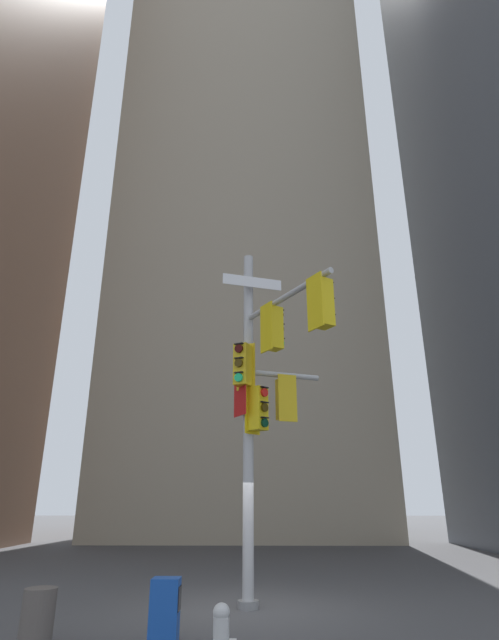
# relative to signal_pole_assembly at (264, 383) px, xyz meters

# --- Properties ---
(ground) EXTENTS (120.00, 120.00, 0.00)m
(ground) POSITION_rel_signal_pole_assembly_xyz_m (-0.38, 0.44, -4.68)
(ground) COLOR #474749
(building_mid_block) EXTENTS (16.52, 16.52, 51.41)m
(building_mid_block) POSITION_rel_signal_pole_assembly_xyz_m (-1.03, 23.34, 21.03)
(building_mid_block) COLOR tan
(building_mid_block) RESTS_ON ground
(signal_pole_assembly) EXTENTS (2.42, 3.55, 8.18)m
(signal_pole_assembly) POSITION_rel_signal_pole_assembly_xyz_m (0.00, 0.00, 0.00)
(signal_pole_assembly) COLOR #B2B2B5
(signal_pole_assembly) RESTS_ON ground
(fire_hydrant) EXTENTS (0.33, 0.23, 0.82)m
(fire_hydrant) POSITION_rel_signal_pole_assembly_xyz_m (-0.68, -3.58, -4.25)
(fire_hydrant) COLOR silver
(fire_hydrant) RESTS_ON ground
(newspaper_box) EXTENTS (0.45, 0.36, 0.97)m
(newspaper_box) POSITION_rel_signal_pole_assembly_xyz_m (-1.64, -2.45, -4.19)
(newspaper_box) COLOR #194CB2
(newspaper_box) RESTS_ON ground
(trash_bin) EXTENTS (0.51, 0.51, 0.83)m
(trash_bin) POSITION_rel_signal_pole_assembly_xyz_m (-3.63, -2.46, -4.27)
(trash_bin) COLOR #59514C
(trash_bin) RESTS_ON ground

